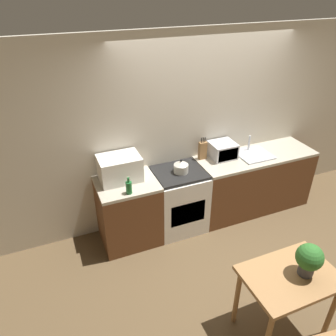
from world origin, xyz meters
TOP-DOWN VIEW (x-y plane):
  - ground_plane at (0.00, 0.00)m, footprint 16.00×16.00m
  - wall_back at (0.00, 1.07)m, footprint 10.00×0.06m
  - counter_left_run at (-1.21, 0.73)m, footprint 0.75×0.62m
  - counter_right_run at (0.71, 0.73)m, footprint 1.74×0.62m
  - stove_range at (-0.50, 0.73)m, footprint 0.67×0.62m
  - kettle at (-0.48, 0.70)m, footprint 0.19×0.19m
  - microwave at (-1.25, 0.83)m, footprint 0.51×0.36m
  - bottle at (-1.24, 0.50)m, footprint 0.07×0.07m
  - knife_block at (-0.06, 0.93)m, footprint 0.11×0.06m
  - toaster_oven at (0.22, 0.85)m, footprint 0.34×0.32m
  - sink_basin at (0.67, 0.73)m, footprint 0.46×0.42m
  - dining_table at (-0.21, -1.11)m, footprint 0.86×0.60m
  - potted_plant at (-0.08, -1.15)m, footprint 0.24×0.24m

SIDE VIEW (x-z plane):
  - ground_plane at x=0.00m, z-range 0.00..0.00m
  - stove_range at x=-0.50m, z-range 0.00..0.90m
  - counter_left_run at x=-1.21m, z-range 0.00..0.90m
  - counter_right_run at x=0.71m, z-range 0.00..0.90m
  - dining_table at x=-0.21m, z-range 0.26..1.03m
  - sink_basin at x=0.67m, z-range 0.80..1.04m
  - potted_plant at x=-0.08m, z-range 0.79..1.11m
  - kettle at x=-0.48m, z-range 0.89..1.08m
  - bottle at x=-1.24m, z-range 0.88..1.09m
  - toaster_oven at x=0.22m, z-range 0.90..1.12m
  - knife_block at x=-0.06m, z-range 0.87..1.19m
  - microwave at x=-1.25m, z-range 0.90..1.22m
  - wall_back at x=0.00m, z-range 0.00..2.60m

